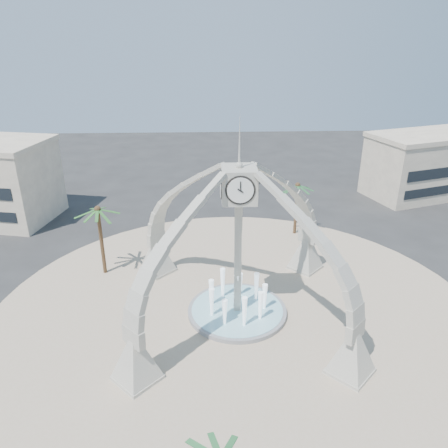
{
  "coord_description": "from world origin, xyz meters",
  "views": [
    {
      "loc": [
        -2.31,
        -29.48,
        21.04
      ],
      "look_at": [
        -0.99,
        2.0,
        7.09
      ],
      "focal_mm": 35.0,
      "sensor_mm": 36.0,
      "label": 1
    }
  ],
  "objects_px": {
    "clock_tower": "(238,242)",
    "palm_west": "(98,210)",
    "fountain": "(237,310)",
    "palm_north": "(298,186)"
  },
  "relations": [
    {
      "from": "clock_tower",
      "to": "palm_west",
      "type": "distance_m",
      "value": 13.96
    },
    {
      "from": "fountain",
      "to": "palm_west",
      "type": "xyz_separation_m",
      "value": [
        -12.07,
        7.02,
        6.12
      ]
    },
    {
      "from": "fountain",
      "to": "palm_west",
      "type": "bearing_deg",
      "value": 149.83
    },
    {
      "from": "palm_west",
      "to": "palm_north",
      "type": "bearing_deg",
      "value": 22.19
    },
    {
      "from": "fountain",
      "to": "palm_west",
      "type": "height_order",
      "value": "palm_west"
    },
    {
      "from": "clock_tower",
      "to": "palm_west",
      "type": "xyz_separation_m",
      "value": [
        -12.07,
        7.02,
        -0.09
      ]
    },
    {
      "from": "fountain",
      "to": "clock_tower",
      "type": "bearing_deg",
      "value": -90.0
    },
    {
      "from": "palm_north",
      "to": "palm_west",
      "type": "bearing_deg",
      "value": -157.81
    },
    {
      "from": "clock_tower",
      "to": "palm_west",
      "type": "relative_size",
      "value": 2.48
    },
    {
      "from": "clock_tower",
      "to": "palm_north",
      "type": "height_order",
      "value": "clock_tower"
    }
  ]
}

